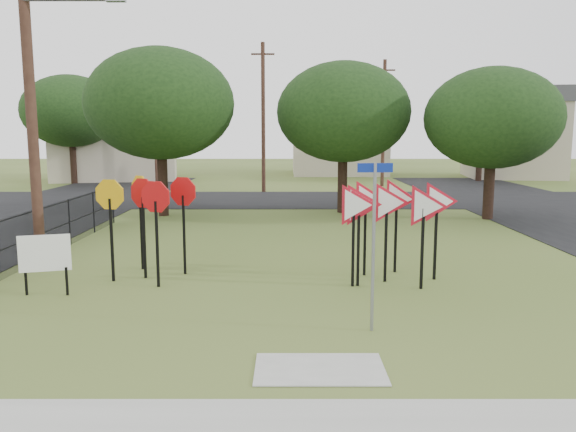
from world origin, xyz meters
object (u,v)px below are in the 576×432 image
object	(u,v)px
stop_sign_cluster	(147,204)
yield_sign_cluster	(389,207)
street_name_sign	(374,237)
info_board	(45,255)

from	to	relation	value
stop_sign_cluster	yield_sign_cluster	distance (m)	5.96
street_name_sign	info_board	bearing A→B (deg)	161.86
stop_sign_cluster	yield_sign_cluster	size ratio (longest dim) A/B	0.79
yield_sign_cluster	info_board	distance (m)	8.02
stop_sign_cluster	yield_sign_cluster	xyz separation A→B (m)	(5.95, -0.35, -0.04)
stop_sign_cluster	street_name_sign	bearing A→B (deg)	-37.31
stop_sign_cluster	yield_sign_cluster	bearing A→B (deg)	-3.35
street_name_sign	yield_sign_cluster	world-z (taller)	street_name_sign
street_name_sign	stop_sign_cluster	world-z (taller)	street_name_sign
yield_sign_cluster	stop_sign_cluster	bearing A→B (deg)	176.65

